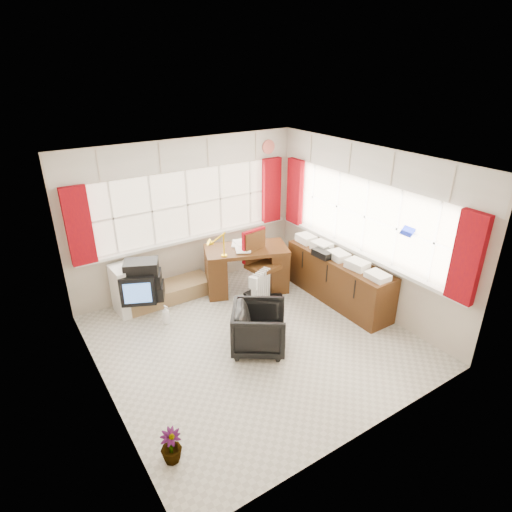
{
  "coord_description": "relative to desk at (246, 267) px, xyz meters",
  "views": [
    {
      "loc": [
        -2.68,
        -4.16,
        3.59
      ],
      "look_at": [
        0.39,
        0.55,
        0.99
      ],
      "focal_mm": 30.0,
      "sensor_mm": 36.0,
      "label": 1
    }
  ],
  "objects": [
    {
      "name": "spray_bottle_b",
      "position": [
        -0.5,
        0.36,
        -0.32
      ],
      "size": [
        0.13,
        0.13,
        0.21
      ],
      "primitive_type": "imported",
      "rotation": [
        0.0,
        0.0,
        -0.49
      ],
      "color": "#91D8CE",
      "rests_on": "ground"
    },
    {
      "name": "credenza",
      "position": [
        1.05,
        -1.09,
        -0.03
      ],
      "size": [
        0.5,
        2.0,
        0.85
      ],
      "color": "#4A2A11",
      "rests_on": "ground"
    },
    {
      "name": "overhead_cabinets",
      "position": [
        0.3,
        -0.31,
        1.82
      ],
      "size": [
        3.98,
        3.98,
        0.48
      ],
      "color": "silver",
      "rests_on": "room_walls"
    },
    {
      "name": "crt_tv",
      "position": [
        -1.75,
        0.26,
        0.05
      ],
      "size": [
        0.65,
        0.63,
        0.46
      ],
      "color": "black",
      "rests_on": "tv_bench"
    },
    {
      "name": "room_walls",
      "position": [
        -0.68,
        -1.29,
        1.07
      ],
      "size": [
        4.0,
        4.0,
        4.0
      ],
      "color": "beige",
      "rests_on": "ground"
    },
    {
      "name": "hifi_stack",
      "position": [
        -1.68,
        0.25,
        0.11
      ],
      "size": [
        0.7,
        0.59,
        0.62
      ],
      "color": "black",
      "rests_on": "tv_bench"
    },
    {
      "name": "flower_vase",
      "position": [
        -2.43,
        -2.5,
        -0.24
      ],
      "size": [
        0.25,
        0.25,
        0.37
      ],
      "primitive_type": "imported",
      "rotation": [
        0.0,
        0.0,
        -0.21
      ],
      "color": "black",
      "rests_on": "ground"
    },
    {
      "name": "tv_bench",
      "position": [
        -1.23,
        0.43,
        -0.31
      ],
      "size": [
        1.4,
        0.5,
        0.25
      ],
      "primitive_type": "cube",
      "color": "olive",
      "rests_on": "ground"
    },
    {
      "name": "file_tray",
      "position": [
        0.89,
        -0.9,
        0.37
      ],
      "size": [
        0.27,
        0.34,
        0.11
      ],
      "primitive_type": "cube",
      "rotation": [
        0.0,
        0.0,
        0.06
      ],
      "color": "black",
      "rests_on": "credenza"
    },
    {
      "name": "spray_bottle_a",
      "position": [
        -1.55,
        -0.22,
        -0.28
      ],
      "size": [
        0.15,
        0.15,
        0.3
      ],
      "primitive_type": "imported",
      "rotation": [
        0.0,
        0.0,
        0.31
      ],
      "color": "white",
      "rests_on": "ground"
    },
    {
      "name": "window_right",
      "position": [
        1.26,
        -1.29,
        0.51
      ],
      "size": [
        0.12,
        3.7,
        3.6
      ],
      "color": "beige",
      "rests_on": "room_walls"
    },
    {
      "name": "curtains",
      "position": [
        0.24,
        -0.37,
        1.02
      ],
      "size": [
        3.83,
        3.83,
        1.15
      ],
      "color": "#960809",
      "rests_on": "room_walls"
    },
    {
      "name": "desk",
      "position": [
        0.0,
        0.0,
        0.0
      ],
      "size": [
        1.49,
        1.09,
        0.81
      ],
      "color": "#4A2A11",
      "rests_on": "ground"
    },
    {
      "name": "mini_fridge",
      "position": [
        -1.86,
        0.42,
        -0.04
      ],
      "size": [
        0.48,
        0.48,
        0.77
      ],
      "color": "white",
      "rests_on": "ground"
    },
    {
      "name": "window_back",
      "position": [
        -0.68,
        0.65,
        0.51
      ],
      "size": [
        3.7,
        0.12,
        3.6
      ],
      "color": "beige",
      "rests_on": "room_walls"
    },
    {
      "name": "ground",
      "position": [
        -0.68,
        -1.29,
        -0.43
      ],
      "size": [
        4.0,
        4.0,
        0.0
      ],
      "primitive_type": "plane",
      "color": "beige",
      "rests_on": "ground"
    },
    {
      "name": "radiator",
      "position": [
        -0.07,
        -0.54,
        -0.19
      ],
      "size": [
        0.42,
        0.3,
        0.59
      ],
      "color": "white",
      "rests_on": "ground"
    },
    {
      "name": "task_chair",
      "position": [
        0.1,
        -0.21,
        0.16
      ],
      "size": [
        0.53,
        0.55,
        1.11
      ],
      "color": "black",
      "rests_on": "ground"
    },
    {
      "name": "office_chair",
      "position": [
        -0.72,
        -1.48,
        -0.11
      ],
      "size": [
        0.98,
        0.97,
        0.65
      ],
      "primitive_type": "imported",
      "rotation": [
        0.0,
        0.0,
        0.96
      ],
      "color": "black",
      "rests_on": "ground"
    },
    {
      "name": "desk_lamp",
      "position": [
        -0.45,
        -0.07,
        0.63
      ],
      "size": [
        0.17,
        0.15,
        0.41
      ],
      "color": "yellow",
      "rests_on": "desk"
    }
  ]
}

